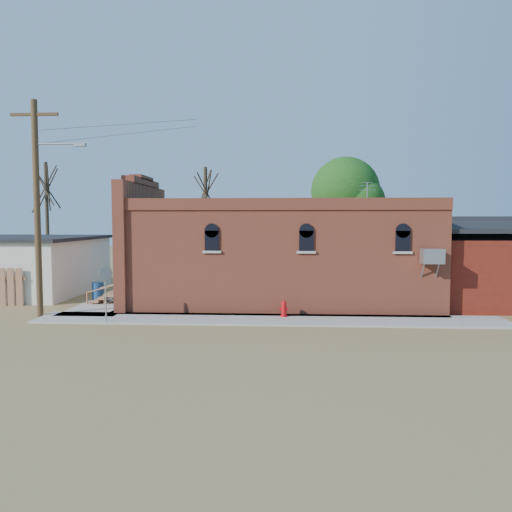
# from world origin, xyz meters

# --- Properties ---
(ground) EXTENTS (120.00, 120.00, 0.00)m
(ground) POSITION_xyz_m (0.00, 0.00, 0.00)
(ground) COLOR olive
(ground) RESTS_ON ground
(sidewalk_south) EXTENTS (19.00, 2.20, 0.08)m
(sidewalk_south) POSITION_xyz_m (1.50, 0.90, 0.04)
(sidewalk_south) COLOR #9E9991
(sidewalk_south) RESTS_ON ground
(sidewalk_west) EXTENTS (2.60, 10.00, 0.08)m
(sidewalk_west) POSITION_xyz_m (-6.30, 6.00, 0.04)
(sidewalk_west) COLOR #9E9991
(sidewalk_west) RESTS_ON ground
(brick_bar) EXTENTS (16.40, 7.97, 6.30)m
(brick_bar) POSITION_xyz_m (1.64, 5.49, 2.34)
(brick_bar) COLOR #C7583C
(brick_bar) RESTS_ON ground
(red_shed) EXTENTS (5.40, 6.40, 4.30)m
(red_shed) POSITION_xyz_m (11.50, 5.50, 2.27)
(red_shed) COLOR #601910
(red_shed) RESTS_ON ground
(utility_pole) EXTENTS (3.12, 0.26, 9.00)m
(utility_pole) POSITION_xyz_m (-8.14, 1.20, 4.77)
(utility_pole) COLOR #462B1C
(utility_pole) RESTS_ON ground
(tree_bare_near) EXTENTS (2.80, 2.80, 7.65)m
(tree_bare_near) POSITION_xyz_m (-3.00, 13.00, 5.96)
(tree_bare_near) COLOR #473728
(tree_bare_near) RESTS_ON ground
(tree_bare_far) EXTENTS (2.80, 2.80, 8.16)m
(tree_bare_far) POSITION_xyz_m (-14.00, 14.00, 6.36)
(tree_bare_far) COLOR #473728
(tree_bare_far) RESTS_ON ground
(tree_leafy) EXTENTS (4.40, 4.40, 8.15)m
(tree_leafy) POSITION_xyz_m (6.00, 13.50, 5.93)
(tree_leafy) COLOR #473728
(tree_leafy) RESTS_ON ground
(fire_hydrant) EXTENTS (0.38, 0.35, 0.67)m
(fire_hydrant) POSITION_xyz_m (2.07, 1.39, 0.41)
(fire_hydrant) COLOR red
(fire_hydrant) RESTS_ON sidewalk_south
(stop_sign) EXTENTS (0.45, 0.47, 2.18)m
(stop_sign) POSITION_xyz_m (-4.93, 0.00, 1.76)
(stop_sign) COLOR #94959A
(stop_sign) RESTS_ON sidewalk_south
(trash_barrel) EXTENTS (0.57, 0.57, 0.87)m
(trash_barrel) POSITION_xyz_m (-7.30, 5.39, 0.52)
(trash_barrel) COLOR navy
(trash_barrel) RESTS_ON sidewalk_west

